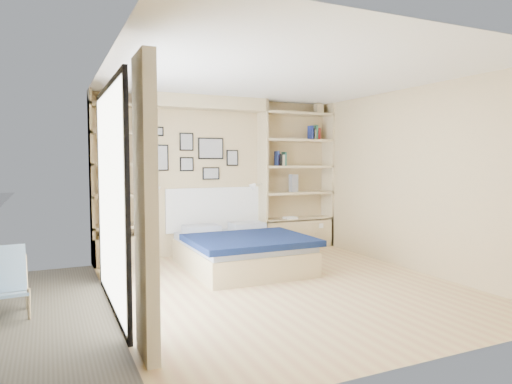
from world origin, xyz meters
name	(u,v)px	position (x,y,z in m)	size (l,w,h in m)	color
ground	(284,286)	(0.00, 0.00, 0.00)	(4.50, 4.50, 0.00)	#DEBF7F
room_shell	(211,190)	(-0.39, 1.52, 1.08)	(4.50, 4.50, 4.50)	tan
bed	(240,249)	(-0.10, 1.12, 0.26)	(1.58, 2.11, 1.07)	#CFB986
photo_gallery	(193,154)	(-0.45, 2.22, 1.60)	(1.48, 0.02, 0.82)	black
reading_lamps	(207,187)	(-0.30, 2.00, 1.10)	(1.92, 0.12, 0.15)	silver
shelf_decor	(284,150)	(1.09, 2.07, 1.68)	(3.59, 0.23, 2.03)	#A51E1E
deck_chair	(5,283)	(-2.95, 0.21, 0.32)	(0.46, 0.70, 0.68)	tan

